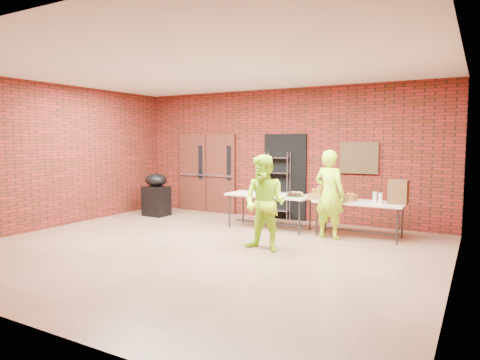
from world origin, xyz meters
name	(u,v)px	position (x,y,z in m)	size (l,w,h in m)	color
room	(201,160)	(0.00, 0.00, 1.60)	(8.08, 7.08, 3.28)	#806145
double_doors	(207,173)	(-2.20, 3.44, 1.05)	(1.78, 0.12, 2.10)	#481C14
dark_doorway	(285,177)	(0.10, 3.46, 1.05)	(1.10, 0.06, 2.10)	black
bronze_plaque	(359,158)	(1.90, 3.45, 1.55)	(0.85, 0.04, 0.70)	#46301C
wire_rack	(277,186)	(-0.04, 3.32, 0.83)	(0.61, 0.20, 1.66)	#B2B1B8
table_left	(269,197)	(0.27, 2.22, 0.70)	(1.89, 0.83, 0.77)	beige
table_right	(359,204)	(2.19, 2.38, 0.66)	(1.77, 0.77, 0.72)	beige
basket_bananas	(321,196)	(1.43, 2.29, 0.79)	(0.48, 0.38, 0.15)	#98693D
basket_oranges	(344,197)	(1.88, 2.41, 0.79)	(0.46, 0.36, 0.14)	#98693D
basket_apples	(335,198)	(1.75, 2.21, 0.79)	(0.48, 0.37, 0.15)	#98693D
muffin_tray	(295,194)	(0.90, 2.16, 0.81)	(0.41, 0.41, 0.10)	#144B19
napkin_box	(256,192)	(-0.04, 2.20, 0.80)	(0.19, 0.13, 0.06)	white
coffee_dispenser	(398,192)	(2.92, 2.46, 0.95)	(0.35, 0.31, 0.46)	brown
cup_stack_front	(375,198)	(2.52, 2.26, 0.84)	(0.08, 0.08, 0.23)	white
cup_stack_mid	(380,199)	(2.63, 2.22, 0.83)	(0.07, 0.07, 0.21)	white
cup_stack_back	(375,197)	(2.50, 2.38, 0.83)	(0.07, 0.07, 0.21)	white
covered_grill	(156,195)	(-2.98, 2.27, 0.54)	(0.61, 0.52, 1.09)	black
volunteer_woman	(329,194)	(1.70, 1.98, 0.88)	(0.64, 0.42, 1.76)	#A9E919
volunteer_man	(265,203)	(1.01, 0.50, 0.85)	(0.82, 0.64, 1.70)	#A9E919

